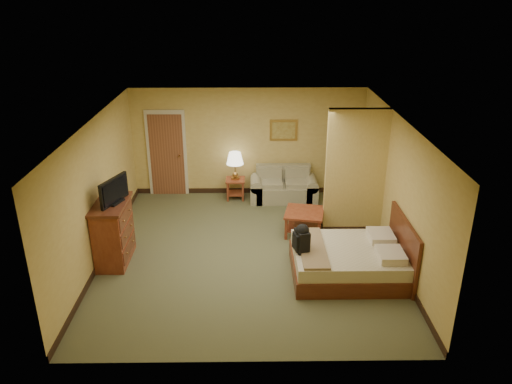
{
  "coord_description": "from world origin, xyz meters",
  "views": [
    {
      "loc": [
        0.04,
        -8.42,
        4.81
      ],
      "look_at": [
        0.15,
        0.6,
        1.02
      ],
      "focal_mm": 35.0,
      "sensor_mm": 36.0,
      "label": 1
    }
  ],
  "objects_px": {
    "loveseat": "(284,189)",
    "coffee_table": "(304,218)",
    "dresser": "(113,232)",
    "bed": "(351,260)"
  },
  "relations": [
    {
      "from": "dresser",
      "to": "loveseat",
      "type": "bearing_deg",
      "value": 40.4
    },
    {
      "from": "loveseat",
      "to": "dresser",
      "type": "height_order",
      "value": "dresser"
    },
    {
      "from": "coffee_table",
      "to": "dresser",
      "type": "relative_size",
      "value": 0.77
    },
    {
      "from": "coffee_table",
      "to": "loveseat",
      "type": "bearing_deg",
      "value": 100.03
    },
    {
      "from": "loveseat",
      "to": "dresser",
      "type": "bearing_deg",
      "value": -139.6
    },
    {
      "from": "loveseat",
      "to": "coffee_table",
      "type": "distance_m",
      "value": 1.79
    },
    {
      "from": "loveseat",
      "to": "bed",
      "type": "xyz_separation_m",
      "value": [
        0.99,
        -3.36,
        0.03
      ]
    },
    {
      "from": "dresser",
      "to": "bed",
      "type": "distance_m",
      "value": 4.34
    },
    {
      "from": "loveseat",
      "to": "coffee_table",
      "type": "height_order",
      "value": "loveseat"
    },
    {
      "from": "coffee_table",
      "to": "dresser",
      "type": "bearing_deg",
      "value": -163.8
    }
  ]
}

